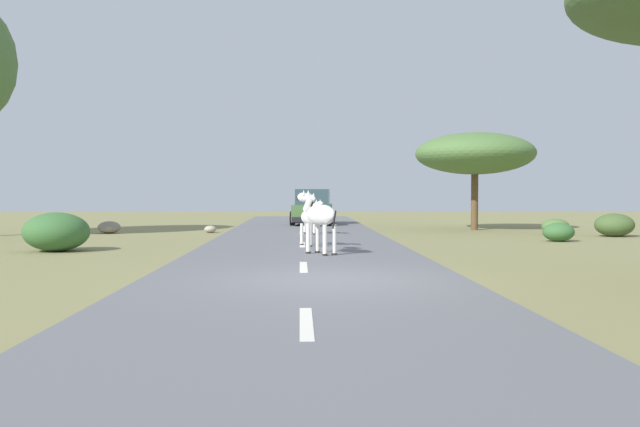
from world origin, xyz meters
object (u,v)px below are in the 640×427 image
zebra_0 (311,218)px  zebra_1 (319,216)px  rock_2 (109,227)px  rock_1 (210,229)px  tree_2 (475,154)px  car_0 (313,208)px  bush_4 (614,225)px  zebra_2 (310,209)px  bush_1 (556,227)px  bush_2 (56,232)px  bush_3 (559,232)px

zebra_0 → zebra_1: (0.16, -2.58, 0.16)m
rock_2 → zebra_1: bearing=-50.0°
rock_1 → rock_2: 3.96m
zebra_1 → rock_1: (-4.10, 9.91, -0.89)m
tree_2 → car_0: bearing=147.0°
bush_4 → tree_2: bearing=132.3°
zebra_2 → rock_1: size_ratio=3.36×
zebra_2 → bush_1: zebra_2 is taller
zebra_0 → rock_1: bearing=-85.5°
zebra_2 → bush_4: (11.23, -0.93, -0.56)m
bush_1 → bush_2: (-16.47, -6.52, 0.22)m
bush_3 → car_0: bearing=125.1°
zebra_2 → bush_3: (8.21, -3.29, -0.67)m
zebra_2 → bush_2: zebra_2 is taller
bush_2 → rock_2: size_ratio=1.95×
bush_2 → rock_2: (-0.85, 8.04, -0.30)m
bush_1 → rock_1: 13.50m
zebra_2 → rock_1: zebra_2 is taller
zebra_2 → bush_2: size_ratio=0.92×
zebra_0 → rock_2: (-7.89, 7.01, -0.63)m
bush_3 → rock_1: bearing=157.3°
rock_1 → rock_2: bearing=-175.3°
zebra_2 → bush_4: 11.28m
zebra_1 → bush_4: zebra_1 is taller
zebra_0 → rock_1: (-3.94, 7.33, -0.73)m
bush_1 → bush_4: bearing=-26.3°
zebra_0 → bush_2: (-7.04, -1.04, -0.34)m
car_0 → zebra_0: bearing=93.0°
tree_2 → bush_3: tree_2 is taller
zebra_2 → zebra_0: bearing=82.2°
rock_2 → rock_1: bearing=4.7°
bush_4 → rock_1: bush_4 is taller
zebra_1 → rock_1: size_ratio=3.33×
rock_1 → zebra_1: bearing=-67.5°
zebra_0 → rock_1: 8.35m
zebra_1 → bush_2: zebra_1 is taller
bush_1 → bush_2: bush_2 is taller
zebra_0 → tree_2: bearing=-152.6°
zebra_2 → tree_2: tree_2 is taller
car_0 → rock_1: size_ratio=9.03×
zebra_1 → rock_1: 10.76m
zebra_1 → car_0: (0.16, 16.08, -0.18)m
bush_3 → bush_1: bearing=70.2°
bush_2 → bush_3: 15.64m
zebra_1 → rock_1: zebra_1 is taller
zebra_0 → zebra_2: size_ratio=0.83×
bush_3 → bush_4: bush_4 is taller
bush_2 → bush_3: bush_2 is taller
bush_4 → rock_2: size_ratio=1.55×
zebra_1 → rock_1: bearing=79.2°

